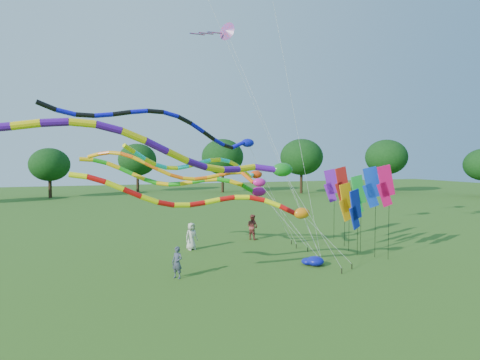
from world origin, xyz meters
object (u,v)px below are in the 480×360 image
object	(u,v)px
blue_nylon_heap	(309,261)
person_c	(252,227)
person_a	(191,236)
person_b	(177,262)
tube_kite_orange	(196,172)
tube_kite_red	(223,202)

from	to	relation	value
blue_nylon_heap	person_c	distance (m)	7.89
person_a	person_c	distance (m)	5.32
blue_nylon_heap	person_c	world-z (taller)	person_c
person_a	person_b	bearing A→B (deg)	-128.92
person_b	person_a	bearing A→B (deg)	116.40
blue_nylon_heap	person_b	xyz separation A→B (m)	(-7.33, 0.05, 0.54)
tube_kite_orange	person_b	bearing A→B (deg)	-97.87
tube_kite_red	person_a	size ratio (longest dim) A/B	7.78
tube_kite_orange	person_b	size ratio (longest dim) A/B	7.64
person_a	person_b	distance (m)	6.28
blue_nylon_heap	person_c	bearing A→B (deg)	92.35
tube_kite_red	tube_kite_orange	distance (m)	3.60
tube_kite_red	person_b	bearing A→B (deg)	175.29
tube_kite_orange	blue_nylon_heap	distance (m)	8.06
tube_kite_red	person_c	bearing A→B (deg)	67.59
person_a	tube_kite_red	bearing A→B (deg)	-108.36
tube_kite_orange	person_c	distance (m)	8.51
person_b	blue_nylon_heap	bearing A→B (deg)	44.80
tube_kite_orange	person_b	world-z (taller)	tube_kite_orange
tube_kite_orange	blue_nylon_heap	xyz separation A→B (m)	(5.71, -2.83, -4.93)
blue_nylon_heap	person_b	bearing A→B (deg)	179.60
person_c	blue_nylon_heap	bearing A→B (deg)	151.32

